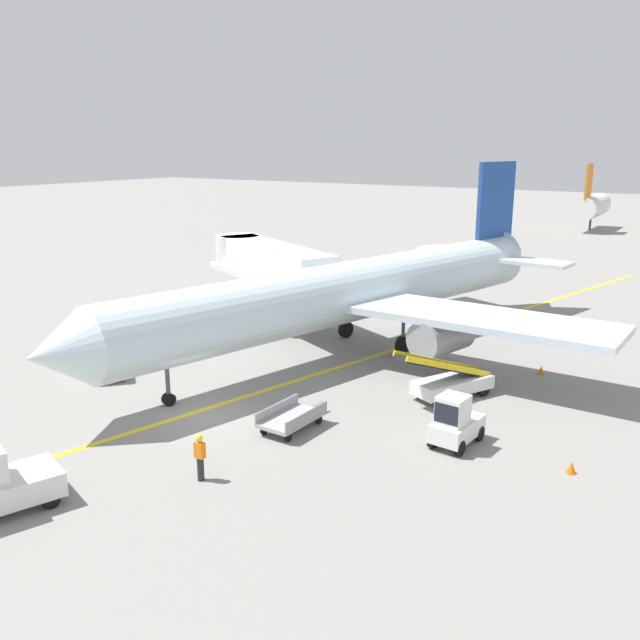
# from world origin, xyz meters

# --- Properties ---
(ground_plane) EXTENTS (300.00, 300.00, 0.00)m
(ground_plane) POSITION_xyz_m (0.00, 0.00, 0.00)
(ground_plane) COLOR gray
(taxi_line_yellow) EXTENTS (19.42, 77.75, 0.01)m
(taxi_line_yellow) POSITION_xyz_m (0.79, 5.00, 0.00)
(taxi_line_yellow) COLOR yellow
(taxi_line_yellow) RESTS_ON ground
(airliner) EXTENTS (27.92, 34.94, 10.10)m
(airliner) POSITION_xyz_m (0.93, 11.81, 3.42)
(airliner) COLOR silver
(airliner) RESTS_ON ground
(jet_bridge) EXTENTS (12.65, 7.99, 4.85)m
(jet_bridge) POSITION_xyz_m (-8.49, 15.92, 3.54)
(jet_bridge) COLOR silver
(jet_bridge) RESTS_ON ground
(baggage_tug_near_wing) EXTENTS (1.52, 2.51, 2.10)m
(baggage_tug_near_wing) POSITION_xyz_m (10.28, 3.05, 0.93)
(baggage_tug_near_wing) COLOR silver
(baggage_tug_near_wing) RESTS_ON ground
(baggage_tug_by_cargo_door) EXTENTS (2.05, 2.70, 2.10)m
(baggage_tug_by_cargo_door) POSITION_xyz_m (-8.47, 13.29, 0.93)
(baggage_tug_by_cargo_door) COLOR silver
(baggage_tug_by_cargo_door) RESTS_ON ground
(belt_loader_forward_hold) EXTENTS (4.59, 4.22, 2.59)m
(belt_loader_forward_hold) POSITION_xyz_m (-7.76, 1.78, 0.78)
(belt_loader_forward_hold) COLOR silver
(belt_loader_forward_hold) RESTS_ON ground
(belt_loader_aft_hold) EXTENTS (3.34, 5.04, 2.59)m
(belt_loader_aft_hold) POSITION_xyz_m (8.20, 7.75, 0.78)
(belt_loader_aft_hold) COLOR silver
(belt_loader_aft_hold) RESTS_ON ground
(baggage_cart_loaded) EXTENTS (1.66, 3.79, 0.94)m
(baggage_cart_loaded) POSITION_xyz_m (4.13, 0.95, 0.47)
(baggage_cart_loaded) COLOR #A5A5A8
(baggage_cart_loaded) RESTS_ON ground
(ground_crew_marshaller) EXTENTS (0.36, 0.24, 1.70)m
(ground_crew_marshaller) POSITION_xyz_m (3.96, -4.30, 0.91)
(ground_crew_marshaller) COLOR #26262D
(ground_crew_marshaller) RESTS_ON ground
(safety_cone_nose_left) EXTENTS (0.36, 0.36, 0.44)m
(safety_cone_nose_left) POSITION_xyz_m (14.61, 3.12, 0.22)
(safety_cone_nose_left) COLOR orange
(safety_cone_nose_left) RESTS_ON ground
(safety_cone_nose_right) EXTENTS (0.36, 0.36, 0.44)m
(safety_cone_nose_right) POSITION_xyz_m (10.86, 13.19, 0.22)
(safety_cone_nose_right) COLOR orange
(safety_cone_nose_right) RESTS_ON ground
(distant_aircraft_far_left) EXTENTS (3.00, 10.10, 8.80)m
(distant_aircraft_far_left) POSITION_xyz_m (0.45, 75.73, 3.22)
(distant_aircraft_far_left) COLOR silver
(distant_aircraft_far_left) RESTS_ON ground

